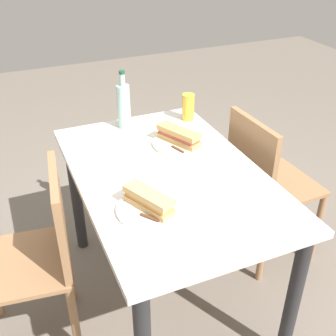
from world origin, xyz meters
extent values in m
plane|color=#6B6056|center=(0.00, 0.00, 0.00)|extent=(8.00, 8.00, 0.00)
cube|color=silver|center=(0.00, 0.00, 0.73)|extent=(1.19, 0.77, 0.03)
cylinder|color=#262628|center=(-0.54, -0.32, 0.36)|extent=(0.06, 0.06, 0.72)
cylinder|color=#262628|center=(0.54, -0.32, 0.36)|extent=(0.06, 0.06, 0.72)
cylinder|color=#262628|center=(0.54, 0.32, 0.36)|extent=(0.06, 0.06, 0.72)
cube|color=#936B47|center=(0.00, 0.66, 0.46)|extent=(0.45, 0.45, 0.02)
cube|color=#936B47|center=(-0.02, 0.48, 0.67)|extent=(0.38, 0.08, 0.40)
cylinder|color=#936B47|center=(0.15, 0.46, 0.22)|extent=(0.04, 0.04, 0.45)
cylinder|color=#936B47|center=(-0.20, 0.51, 0.22)|extent=(0.04, 0.04, 0.45)
cube|color=#936B47|center=(0.08, -0.66, 0.46)|extent=(0.41, 0.41, 0.02)
cube|color=#936B47|center=(0.08, -0.48, 0.67)|extent=(0.38, 0.04, 0.40)
cylinder|color=#936B47|center=(-0.09, -0.85, 0.22)|extent=(0.04, 0.04, 0.45)
cylinder|color=#936B47|center=(0.27, -0.84, 0.22)|extent=(0.04, 0.04, 0.45)
cylinder|color=#936B47|center=(-0.10, -0.49, 0.22)|extent=(0.04, 0.04, 0.45)
cylinder|color=#936B47|center=(0.26, -0.48, 0.22)|extent=(0.04, 0.04, 0.45)
cylinder|color=silver|center=(0.21, -0.14, 0.75)|extent=(0.25, 0.25, 0.01)
cube|color=tan|center=(0.21, -0.14, 0.77)|extent=(0.24, 0.16, 0.02)
cube|color=#B74C3D|center=(0.21, -0.14, 0.80)|extent=(0.22, 0.14, 0.02)
cube|color=tan|center=(0.21, -0.14, 0.82)|extent=(0.24, 0.16, 0.02)
cube|color=silver|center=(0.22, -0.08, 0.76)|extent=(0.10, 0.04, 0.00)
cube|color=#59331E|center=(0.14, -0.11, 0.77)|extent=(0.08, 0.03, 0.01)
cylinder|color=white|center=(-0.22, 0.17, 0.75)|extent=(0.25, 0.25, 0.01)
cube|color=tan|center=(-0.22, 0.17, 0.77)|extent=(0.22, 0.15, 0.02)
cube|color=#CC8438|center=(-0.22, 0.17, 0.80)|extent=(0.20, 0.14, 0.02)
cube|color=tan|center=(-0.22, 0.17, 0.82)|extent=(0.22, 0.15, 0.02)
cube|color=silver|center=(-0.22, 0.25, 0.76)|extent=(0.09, 0.07, 0.00)
cube|color=#59331E|center=(-0.29, 0.20, 0.77)|extent=(0.07, 0.06, 0.01)
cylinder|color=#99C6B7|center=(0.49, 0.03, 0.86)|extent=(0.07, 0.07, 0.23)
cylinder|color=#99C6B7|center=(0.49, 0.03, 1.00)|extent=(0.03, 0.03, 0.06)
cylinder|color=#19472D|center=(0.49, 0.03, 1.04)|extent=(0.03, 0.03, 0.02)
cylinder|color=gold|center=(0.45, -0.31, 0.82)|extent=(0.07, 0.07, 0.14)
camera|label=1|loc=(-1.42, 0.61, 1.72)|focal=45.06mm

